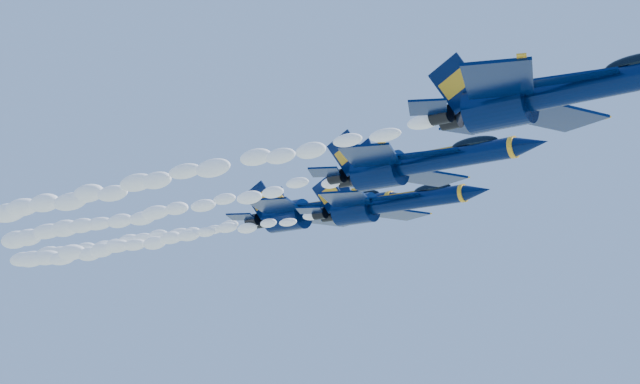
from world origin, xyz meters
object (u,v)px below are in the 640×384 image
Objects in this scene: jet_third at (388,203)px; jet_second at (419,163)px; jet_fourth at (318,210)px; jet_lead at (557,92)px.

jet_second is at bearing -49.22° from jet_third.
jet_fourth is (-11.81, 5.96, 1.89)m from jet_third.
jet_fourth is (-35.70, 28.04, 3.04)m from jet_lead.
jet_third reaches higher than jet_lead.
jet_lead is at bearing -37.66° from jet_second.
jet_third is at bearing 130.78° from jet_second.
jet_lead is 0.95× the size of jet_second.
jet_second is 27.19m from jet_fourth.
jet_lead is 0.80× the size of jet_fourth.
jet_second is 14.41m from jet_third.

